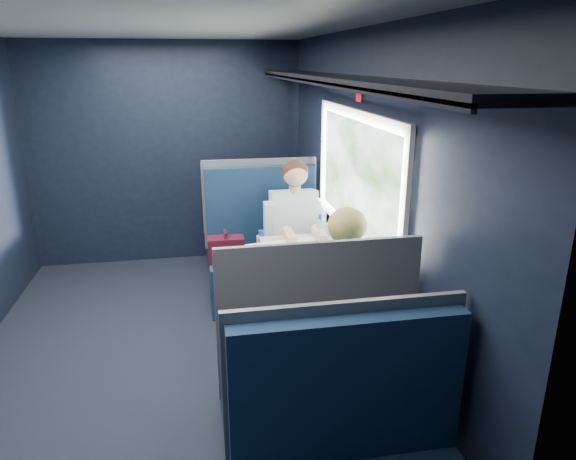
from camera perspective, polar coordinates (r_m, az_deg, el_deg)
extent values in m
cube|color=black|center=(4.00, -13.18, -13.87)|extent=(2.80, 4.20, 0.01)
cube|color=black|center=(3.72, 8.38, 3.41)|extent=(0.10, 4.20, 2.30)
cube|color=black|center=(5.63, -13.24, 8.16)|extent=(2.80, 0.10, 2.30)
cube|color=black|center=(1.58, -19.27, -19.24)|extent=(2.80, 0.10, 2.30)
cube|color=silver|center=(3.42, -16.21, 21.97)|extent=(2.80, 4.20, 0.10)
cube|color=silver|center=(3.59, 7.71, 12.59)|extent=(0.03, 1.84, 0.07)
cube|color=silver|center=(3.77, 7.17, -0.38)|extent=(0.03, 1.84, 0.07)
cube|color=silver|center=(2.85, 12.81, 2.15)|extent=(0.03, 0.07, 0.78)
cube|color=silver|center=(4.49, 3.99, 8.33)|extent=(0.03, 0.07, 0.78)
cube|color=black|center=(3.53, 5.33, 16.41)|extent=(0.36, 4.10, 0.04)
cube|color=black|center=(3.49, 2.52, 16.12)|extent=(0.02, 4.10, 0.03)
cube|color=red|center=(3.58, 7.87, 14.90)|extent=(0.01, 0.10, 0.12)
cylinder|color=#54565E|center=(3.86, -0.29, -8.50)|extent=(0.08, 0.08, 0.70)
cube|color=beige|center=(3.75, 2.41, -3.20)|extent=(0.62, 1.00, 0.04)
cube|color=#0D1F39|center=(4.61, -2.39, -5.63)|extent=(1.00, 0.50, 0.45)
cube|color=#0D1F39|center=(4.69, -3.01, 2.57)|extent=(1.00, 0.10, 0.75)
cube|color=#54565E|center=(4.73, -3.11, 3.04)|extent=(1.04, 0.03, 0.82)
cube|color=#54565E|center=(4.44, -2.35, -2.05)|extent=(0.06, 0.40, 0.20)
cube|color=#4A101F|center=(4.42, -6.91, -2.14)|extent=(0.31, 0.17, 0.22)
cylinder|color=#4A101F|center=(4.37, -6.98, -0.25)|extent=(0.03, 0.13, 0.03)
cylinder|color=silver|center=(4.42, -2.98, -2.01)|extent=(0.08, 0.08, 0.22)
cylinder|color=blue|center=(4.38, -3.01, -0.35)|extent=(0.04, 0.04, 0.05)
cube|color=#0D1F39|center=(3.26, 1.70, -16.58)|extent=(1.00, 0.50, 0.45)
cube|color=#0D1F39|center=(2.70, 3.18, -9.66)|extent=(1.00, 0.10, 0.75)
cube|color=#54565E|center=(2.64, 3.47, -9.73)|extent=(1.04, 0.03, 0.82)
cube|color=#54565E|center=(3.13, 1.56, -11.18)|extent=(0.06, 0.40, 0.20)
cube|color=#0D1F39|center=(5.63, -4.00, -1.16)|extent=(1.00, 0.40, 0.45)
cube|color=#0D1F39|center=(5.24, -3.82, 3.72)|extent=(1.00, 0.10, 0.66)
cube|color=#54565E|center=(5.18, -3.75, 3.78)|extent=(1.04, 0.03, 0.72)
cube|color=#0D1F39|center=(2.26, 6.63, -17.16)|extent=(1.00, 0.10, 0.66)
cube|color=#54565E|center=(2.30, 6.24, -15.98)|extent=(1.04, 0.03, 0.72)
cube|color=black|center=(4.40, 1.04, -2.49)|extent=(0.36, 0.44, 0.16)
cube|color=black|center=(4.34, 1.55, -7.17)|extent=(0.32, 0.12, 0.45)
cube|color=silver|center=(4.47, 0.65, 1.22)|extent=(0.40, 0.29, 0.53)
cylinder|color=#D8A88C|center=(4.36, 0.77, 4.59)|extent=(0.10, 0.10, 0.06)
sphere|color=#D8A88C|center=(4.31, 0.83, 6.28)|extent=(0.21, 0.21, 0.21)
sphere|color=#382114|center=(4.32, 0.79, 6.51)|extent=(0.22, 0.22, 0.22)
cube|color=silver|center=(4.40, -2.06, 0.92)|extent=(0.09, 0.12, 0.34)
cube|color=silver|center=(4.48, 3.51, 1.22)|extent=(0.09, 0.12, 0.34)
cube|color=black|center=(3.27, 5.58, -10.28)|extent=(0.36, 0.44, 0.16)
cube|color=black|center=(3.59, 4.54, -13.08)|extent=(0.32, 0.12, 0.45)
cube|color=black|center=(3.02, 6.56, -7.52)|extent=(0.40, 0.29, 0.53)
cylinder|color=#D8A88C|center=(2.95, 6.53, -2.28)|extent=(0.10, 0.10, 0.06)
sphere|color=#D8A88C|center=(2.92, 6.51, 0.33)|extent=(0.21, 0.21, 0.21)
sphere|color=tan|center=(2.90, 6.61, 0.52)|extent=(0.22, 0.22, 0.22)
cube|color=black|center=(3.00, 2.29, -7.57)|extent=(0.09, 0.12, 0.34)
cube|color=black|center=(3.12, 10.24, -6.82)|extent=(0.09, 0.12, 0.34)
cube|color=tan|center=(2.92, 6.99, -5.90)|extent=(0.26, 0.07, 0.36)
cube|color=white|center=(3.68, 1.27, -3.20)|extent=(0.71, 0.92, 0.01)
cube|color=silver|center=(3.92, 4.91, -1.84)|extent=(0.28, 0.34, 0.01)
cube|color=silver|center=(3.91, 6.50, -0.13)|extent=(0.06, 0.30, 0.21)
cube|color=black|center=(3.91, 6.40, -0.14)|extent=(0.05, 0.26, 0.17)
cylinder|color=silver|center=(4.02, 3.61, -0.02)|extent=(0.06, 0.06, 0.18)
cylinder|color=blue|center=(3.99, 3.64, 1.50)|extent=(0.04, 0.04, 0.04)
cylinder|color=white|center=(4.19, 4.69, 0.08)|extent=(0.07, 0.07, 0.10)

